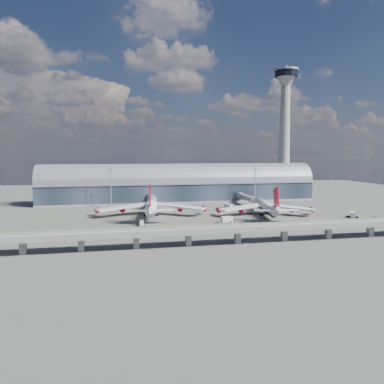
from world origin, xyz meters
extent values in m
plane|color=#474744|center=(0.00, 0.00, 0.00)|extent=(500.00, 500.00, 0.00)
cube|color=gold|center=(0.00, -10.00, 0.01)|extent=(200.00, 0.25, 0.01)
cube|color=gold|center=(0.00, 20.00, 0.01)|extent=(200.00, 0.25, 0.01)
cube|color=gold|center=(0.00, 50.00, 0.01)|extent=(200.00, 0.25, 0.01)
cube|color=gold|center=(-35.00, 30.00, 0.01)|extent=(0.25, 80.00, 0.01)
cube|color=gold|center=(35.00, 30.00, 0.01)|extent=(0.25, 80.00, 0.01)
cube|color=#202C35|center=(0.00, 78.00, 7.00)|extent=(200.00, 28.00, 14.00)
cylinder|color=slate|center=(0.00, 78.00, 14.00)|extent=(200.00, 28.00, 28.00)
cube|color=gray|center=(0.00, 64.00, 14.00)|extent=(200.00, 1.00, 1.20)
cube|color=gray|center=(0.00, 78.00, 0.60)|extent=(200.00, 30.00, 1.20)
cube|color=gray|center=(85.00, 83.00, 4.00)|extent=(18.00, 18.00, 8.00)
cone|color=gray|center=(85.00, 83.00, 45.00)|extent=(10.00, 10.00, 90.00)
cone|color=gray|center=(85.00, 83.00, 92.00)|extent=(16.00, 16.00, 8.00)
cylinder|color=black|center=(85.00, 83.00, 97.00)|extent=(18.00, 18.00, 5.00)
cylinder|color=slate|center=(85.00, 83.00, 100.00)|extent=(19.00, 19.00, 1.50)
cylinder|color=gray|center=(85.00, 83.00, 101.50)|extent=(2.40, 2.40, 3.00)
cube|color=gray|center=(0.00, -55.00, 5.50)|extent=(220.00, 8.50, 1.20)
cube|color=gray|center=(0.00, -59.00, 6.60)|extent=(220.00, 0.40, 1.20)
cube|color=gray|center=(0.00, -51.00, 6.60)|extent=(220.00, 0.40, 1.20)
cube|color=gray|center=(0.00, -56.50, 6.15)|extent=(220.00, 0.12, 0.12)
cube|color=gray|center=(0.00, -53.50, 6.15)|extent=(220.00, 0.12, 0.12)
cube|color=gray|center=(-80.00, -55.00, 2.50)|extent=(2.20, 2.20, 5.00)
cube|color=gray|center=(-60.00, -55.00, 2.50)|extent=(2.20, 2.20, 5.00)
cube|color=gray|center=(-40.00, -55.00, 2.50)|extent=(2.20, 2.20, 5.00)
cube|color=gray|center=(-20.00, -55.00, 2.50)|extent=(2.20, 2.20, 5.00)
cube|color=gray|center=(0.00, -55.00, 2.50)|extent=(2.20, 2.20, 5.00)
cube|color=gray|center=(20.00, -55.00, 2.50)|extent=(2.20, 2.20, 5.00)
cube|color=gray|center=(40.00, -55.00, 2.50)|extent=(2.20, 2.20, 5.00)
cube|color=gray|center=(60.00, -55.00, 2.50)|extent=(2.20, 2.20, 5.00)
cylinder|color=gray|center=(-50.00, 55.00, 12.50)|extent=(0.70, 0.70, 25.00)
cube|color=gray|center=(-50.00, 55.00, 25.20)|extent=(3.00, 0.40, 1.00)
cylinder|color=gray|center=(50.00, 55.00, 12.50)|extent=(0.70, 0.70, 25.00)
cube|color=gray|center=(50.00, 55.00, 25.20)|extent=(3.00, 0.40, 1.00)
cylinder|color=white|center=(-26.87, 20.30, 5.89)|extent=(12.08, 50.78, 6.08)
cone|color=white|center=(-23.51, 48.16, 5.89)|extent=(6.95, 8.28, 6.08)
cone|color=white|center=(-30.46, -9.44, 6.65)|extent=(7.41, 12.05, 6.08)
cube|color=#9F061A|center=(-30.12, -6.61, 14.16)|extent=(2.02, 11.37, 12.59)
cube|color=white|center=(-42.90, 20.32, 5.13)|extent=(31.33, 18.14, 2.46)
cube|color=white|center=(-11.30, 16.51, 5.13)|extent=(29.49, 23.76, 2.46)
cylinder|color=#9F061A|center=(-43.25, 22.28, 3.42)|extent=(3.59, 5.08, 3.04)
cylinder|color=#9F061A|center=(-57.30, 23.97, 3.42)|extent=(3.59, 5.08, 3.04)
cylinder|color=#9F061A|center=(-10.49, 18.33, 3.42)|extent=(3.59, 5.08, 3.04)
cylinder|color=#9F061A|center=(3.56, 16.63, 3.42)|extent=(3.59, 5.08, 3.04)
cylinder|color=gray|center=(-24.74, 37.95, 1.43)|extent=(0.48, 0.48, 2.85)
cylinder|color=gray|center=(-30.35, 16.89, 1.43)|extent=(0.57, 0.57, 2.85)
cylinder|color=gray|center=(-24.31, 16.16, 1.43)|extent=(0.57, 0.57, 2.85)
cylinder|color=black|center=(-30.35, 16.89, 0.52)|extent=(2.25, 1.67, 1.43)
cylinder|color=black|center=(-24.31, 16.16, 0.52)|extent=(2.25, 1.67, 1.43)
cylinder|color=white|center=(38.05, 7.28, 5.35)|extent=(12.75, 44.08, 5.26)
cone|color=white|center=(42.30, 31.55, 5.35)|extent=(6.43, 8.05, 5.26)
cone|color=white|center=(33.48, -18.77, 6.07)|extent=(7.06, 11.62, 5.26)
cube|color=#9F061A|center=(33.95, -16.09, 12.96)|extent=(2.50, 10.78, 12.00)
cube|color=white|center=(23.75, 7.95, 4.62)|extent=(28.24, 15.36, 2.25)
cube|color=white|center=(51.71, 3.04, 4.62)|extent=(26.02, 22.53, 2.25)
cylinder|color=black|center=(38.05, 7.28, 3.90)|extent=(11.20, 39.51, 4.47)
cylinder|color=#9F061A|center=(23.55, 9.83, 2.99)|extent=(3.64, 4.96, 2.90)
cylinder|color=#9F061A|center=(11.12, 12.01, 2.99)|extent=(3.64, 4.96, 2.90)
cylinder|color=#9F061A|center=(52.54, 4.74, 2.99)|extent=(3.64, 4.96, 2.90)
cylinder|color=#9F061A|center=(64.97, 2.56, 2.99)|extent=(3.64, 4.96, 2.90)
cylinder|color=gray|center=(40.72, 22.50, 1.36)|extent=(0.45, 0.45, 2.72)
cylinder|color=gray|center=(34.56, 4.21, 1.36)|extent=(0.54, 0.54, 2.72)
cylinder|color=gray|center=(40.28, 3.21, 1.36)|extent=(0.54, 0.54, 2.72)
cylinder|color=black|center=(34.56, 4.21, 0.50)|extent=(2.20, 1.68, 1.36)
cylinder|color=black|center=(40.28, 3.21, 0.50)|extent=(2.20, 1.68, 1.36)
cube|color=gray|center=(-23.37, 52.00, 5.20)|extent=(3.00, 24.00, 3.00)
cube|color=gray|center=(-23.37, 40.00, 5.20)|extent=(3.60, 3.60, 3.40)
cylinder|color=gray|center=(-23.37, 64.00, 5.20)|extent=(4.40, 4.40, 4.00)
cylinder|color=gray|center=(-23.37, 40.00, 1.70)|extent=(0.50, 0.50, 3.40)
cylinder|color=black|center=(-23.37, 40.00, 0.35)|extent=(1.40, 0.80, 0.80)
cube|color=gray|center=(41.55, 50.00, 5.20)|extent=(3.00, 28.00, 3.00)
cube|color=gray|center=(41.55, 36.00, 5.20)|extent=(3.60, 3.60, 3.40)
cylinder|color=gray|center=(41.55, 64.00, 5.20)|extent=(4.40, 4.40, 4.00)
cylinder|color=gray|center=(41.55, 36.00, 1.70)|extent=(0.50, 0.50, 3.40)
cylinder|color=black|center=(41.55, 36.00, 0.35)|extent=(1.40, 0.80, 0.80)
cube|color=silver|center=(-34.71, -10.52, 1.45)|extent=(2.54, 6.46, 2.35)
cylinder|color=black|center=(-34.86, -8.50, 0.41)|extent=(2.31, 0.98, 0.81)
cylinder|color=black|center=(-34.56, -12.54, 0.41)|extent=(2.31, 0.98, 0.81)
cube|color=silver|center=(8.66, -12.31, 1.82)|extent=(6.03, 3.50, 2.95)
cylinder|color=black|center=(10.45, -12.61, 0.51)|extent=(1.47, 2.97, 1.02)
cylinder|color=black|center=(6.87, -12.02, 0.51)|extent=(1.47, 2.97, 1.02)
cube|color=silver|center=(33.45, 13.12, 1.48)|extent=(7.63, 3.27, 2.40)
cylinder|color=black|center=(35.79, 13.49, 0.42)|extent=(1.19, 2.41, 0.83)
cylinder|color=black|center=(31.12, 12.75, 0.42)|extent=(1.19, 2.41, 0.83)
cube|color=silver|center=(81.84, -11.54, 1.67)|extent=(5.29, 6.58, 2.71)
cylinder|color=black|center=(80.80, -9.83, 0.47)|extent=(2.71, 2.15, 0.94)
cylinder|color=black|center=(82.88, -13.25, 0.47)|extent=(2.71, 2.15, 0.94)
cube|color=silver|center=(41.29, 18.70, 1.55)|extent=(3.71, 5.31, 2.52)
cylinder|color=black|center=(40.77, 20.17, 0.44)|extent=(2.57, 1.63, 0.87)
cylinder|color=black|center=(41.80, 17.24, 0.44)|extent=(2.57, 1.63, 0.87)
cube|color=silver|center=(24.33, 35.33, 1.58)|extent=(4.48, 6.33, 2.56)
cylinder|color=black|center=(25.10, 37.06, 0.44)|extent=(2.61, 1.81, 0.89)
cylinder|color=black|center=(23.56, 33.60, 0.44)|extent=(2.61, 1.81, 0.89)
cube|color=gray|center=(2.93, -21.13, 0.27)|extent=(2.56, 1.71, 0.32)
cube|color=#B3B3B8|center=(2.93, -21.13, 1.12)|extent=(2.13, 1.60, 1.60)
cube|color=gray|center=(5.69, -21.12, 0.27)|extent=(2.56, 1.71, 0.32)
cube|color=#B3B3B8|center=(5.69, -21.12, 1.12)|extent=(2.13, 1.60, 1.60)
cube|color=gray|center=(8.46, -21.11, 0.27)|extent=(2.56, 1.71, 0.32)
cube|color=#B3B3B8|center=(8.46, -21.11, 1.12)|extent=(2.13, 1.60, 1.60)
cube|color=gray|center=(28.12, -38.11, 0.23)|extent=(2.22, 1.52, 0.27)
cube|color=#B3B3B8|center=(28.12, -38.11, 0.95)|extent=(1.86, 1.41, 1.36)
cube|color=gray|center=(30.48, -38.17, 0.23)|extent=(2.22, 1.52, 0.27)
cube|color=#B3B3B8|center=(30.48, -38.17, 0.95)|extent=(1.86, 1.41, 1.36)
cube|color=gray|center=(32.85, -38.24, 0.23)|extent=(2.22, 1.52, 0.27)
cube|color=#B3B3B8|center=(32.85, -38.24, 0.95)|extent=(1.86, 1.41, 1.36)
cube|color=gray|center=(35.21, -38.31, 0.23)|extent=(2.22, 1.52, 0.27)
cube|color=#B3B3B8|center=(35.21, -38.31, 0.95)|extent=(1.86, 1.41, 1.36)
cube|color=gray|center=(37.57, -38.38, 0.23)|extent=(2.22, 1.52, 0.27)
cube|color=#B3B3B8|center=(37.57, -38.38, 0.95)|extent=(1.86, 1.41, 1.36)
cube|color=gray|center=(87.38, -20.87, 0.27)|extent=(3.10, 2.81, 0.32)
cube|color=#B3B3B8|center=(87.38, -20.87, 1.13)|extent=(2.68, 2.49, 1.62)
cube|color=gray|center=(89.78, -19.43, 0.27)|extent=(3.10, 2.81, 0.32)
cube|color=#B3B3B8|center=(89.78, -19.43, 1.13)|extent=(2.68, 2.49, 1.62)
camera|label=1|loc=(-47.63, -194.48, 35.95)|focal=35.00mm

